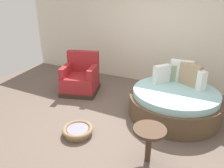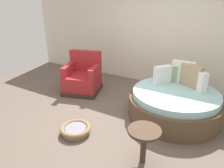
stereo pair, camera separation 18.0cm
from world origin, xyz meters
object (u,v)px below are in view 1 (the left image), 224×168
at_px(pet_basket, 78,131).
at_px(round_daybed, 174,101).
at_px(red_armchair, 81,79).
at_px(side_table, 149,135).

bearing_deg(pet_basket, round_daybed, 47.98).
relative_size(round_daybed, red_armchair, 1.68).
bearing_deg(side_table, pet_basket, 178.24).
bearing_deg(round_daybed, red_armchair, 178.21).
height_order(red_armchair, side_table, red_armchair).
height_order(round_daybed, pet_basket, round_daybed).
xyz_separation_m(red_armchair, pet_basket, (0.96, -1.46, -0.26)).
bearing_deg(pet_basket, side_table, -1.76).
relative_size(red_armchair, pet_basket, 1.97).
relative_size(round_daybed, side_table, 3.26).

